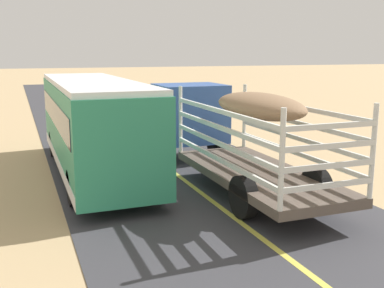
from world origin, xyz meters
TOP-DOWN VIEW (x-y plane):
  - livestock_truck at (1.29, 12.37)m, footprint 2.53×9.70m
  - bus at (-2.57, 13.61)m, footprint 2.54×10.00m
  - car_far at (1.01, 36.63)m, footprint 1.80×4.40m

SIDE VIEW (x-z plane):
  - car_far at x=1.01m, z-range -0.04..1.42m
  - bus at x=-2.57m, z-range 0.14..3.35m
  - livestock_truck at x=1.29m, z-range 0.28..3.30m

